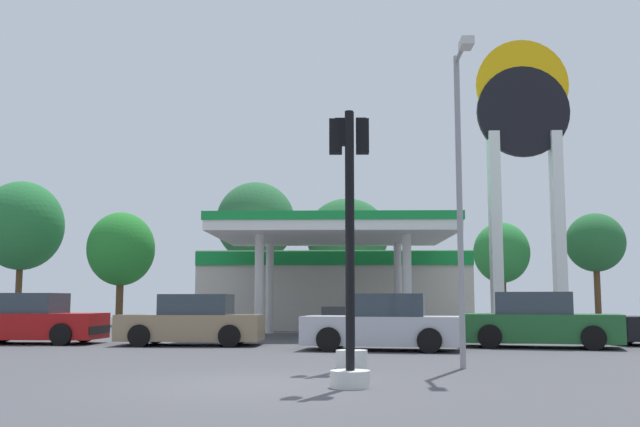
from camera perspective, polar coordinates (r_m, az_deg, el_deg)
ground_plane at (r=12.33m, az=-5.46°, el=-13.03°), size 90.00×90.00×0.00m
gas_station at (r=33.70m, az=1.10°, el=-5.41°), size 12.20×12.87×4.35m
station_pole_sign at (r=28.90m, az=15.57°, el=4.83°), size 3.50×0.56×11.27m
car_0 at (r=22.72m, az=-9.88°, el=-8.30°), size 4.32×2.06×1.53m
car_1 at (r=20.27m, az=4.90°, el=-8.58°), size 4.49×2.47×1.53m
car_2 at (r=22.31m, az=16.63°, el=-8.09°), size 4.75×2.90×1.59m
car_3 at (r=24.94m, az=-21.51°, el=-7.74°), size 4.47×2.17×1.57m
traffic_signal_0 at (r=11.75m, az=2.32°, el=-4.18°), size 0.65×0.67×4.41m
traffic_signal_1 at (r=14.95m, az=2.43°, el=-4.22°), size 0.65×0.67×5.23m
tree_0 at (r=44.17m, az=-22.14°, el=-0.89°), size 4.59×4.59×7.95m
tree_1 at (r=40.99m, az=-15.17°, el=-2.69°), size 3.59×3.59×6.06m
tree_2 at (r=40.35m, az=-5.02°, el=-0.68°), size 4.30×4.30×7.78m
tree_3 at (r=40.71m, az=2.13°, el=-1.76°), size 4.56×4.56×6.95m
tree_4 at (r=41.78m, az=13.91°, el=-3.01°), size 3.07×3.07×5.62m
tree_5 at (r=42.70m, az=20.58°, el=-2.16°), size 3.15×3.15×6.06m
corner_streetlamp at (r=15.16m, az=10.86°, el=3.07°), size 0.24×1.48×6.44m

